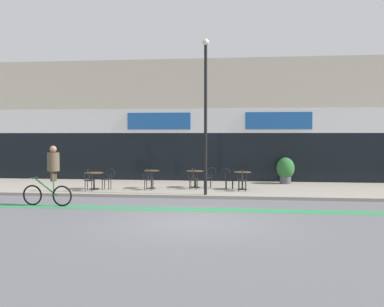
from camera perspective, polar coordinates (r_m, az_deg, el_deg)
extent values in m
plane|color=#5B5B60|center=(12.67, 0.44, -8.68)|extent=(120.00, 120.00, 0.00)
cube|color=gray|center=(19.80, 2.78, -4.49)|extent=(40.00, 5.50, 0.12)
cube|color=beige|center=(24.40, 3.58, 4.00)|extent=(40.00, 4.00, 6.23)
cube|color=black|center=(22.46, 3.28, -0.44)|extent=(38.80, 0.10, 2.40)
cube|color=white|center=(22.46, 3.30, 4.15)|extent=(39.20, 0.14, 1.20)
cube|color=#1E56A3|center=(22.77, -4.23, 4.13)|extent=(3.23, 0.08, 0.84)
cube|color=#1E56A3|center=(22.40, 10.93, 4.12)|extent=(3.23, 0.08, 0.84)
cube|color=#2D844C|center=(14.67, 1.33, -7.14)|extent=(36.00, 0.70, 0.01)
cylinder|color=black|center=(19.53, -12.33, -4.42)|extent=(0.43, 0.43, 0.02)
cylinder|color=black|center=(19.49, -12.34, -3.46)|extent=(0.07, 0.07, 0.69)
cylinder|color=#4C3823|center=(19.46, -12.35, -2.42)|extent=(0.79, 0.79, 0.02)
cylinder|color=black|center=(19.44, -5.15, -4.41)|extent=(0.36, 0.36, 0.02)
cylinder|color=black|center=(19.40, -5.15, -3.34)|extent=(0.07, 0.07, 0.75)
cylinder|color=#4C3823|center=(19.37, -5.15, -2.19)|extent=(0.65, 0.65, 0.02)
cylinder|color=black|center=(19.69, 0.38, -4.31)|extent=(0.42, 0.42, 0.02)
cylinder|color=black|center=(19.65, 0.38, -3.31)|extent=(0.07, 0.07, 0.71)
cylinder|color=#4C3823|center=(19.62, 0.38, -2.24)|extent=(0.76, 0.76, 0.02)
cylinder|color=black|center=(19.13, 6.41, -4.52)|extent=(0.40, 0.40, 0.02)
cylinder|color=black|center=(19.09, 6.42, -3.49)|extent=(0.07, 0.07, 0.72)
cylinder|color=#4C3823|center=(19.05, 6.42, -2.37)|extent=(0.72, 0.72, 0.02)
cylinder|color=black|center=(18.97, -12.89, -3.34)|extent=(0.40, 0.40, 0.03)
cylinder|color=black|center=(19.17, -13.14, -3.96)|extent=(0.03, 0.03, 0.42)
cylinder|color=black|center=(19.08, -12.34, -3.98)|extent=(0.03, 0.03, 0.42)
cylinder|color=black|center=(18.91, -13.42, -4.05)|extent=(0.03, 0.03, 0.42)
cylinder|color=black|center=(18.82, -12.62, -4.08)|extent=(0.03, 0.03, 0.42)
torus|color=black|center=(18.79, -13.06, -2.60)|extent=(0.03, 0.41, 0.41)
cylinder|color=black|center=(18.85, -13.55, -2.99)|extent=(0.03, 0.03, 0.23)
cylinder|color=black|center=(18.74, -12.57, -3.02)|extent=(0.03, 0.03, 0.23)
cylinder|color=black|center=(19.31, -10.80, -3.22)|extent=(0.41, 0.41, 0.03)
cylinder|color=black|center=(19.25, -11.32, -3.92)|extent=(0.03, 0.03, 0.42)
cylinder|color=black|center=(19.51, -11.04, -3.83)|extent=(0.03, 0.03, 0.42)
cylinder|color=black|center=(19.16, -10.53, -3.94)|extent=(0.03, 0.03, 0.42)
cylinder|color=black|center=(19.42, -10.26, -3.85)|extent=(0.03, 0.03, 0.42)
torus|color=black|center=(19.23, -10.32, -2.46)|extent=(0.41, 0.04, 0.41)
cylinder|color=black|center=(19.08, -10.49, -2.90)|extent=(0.03, 0.03, 0.23)
cylinder|color=black|center=(19.41, -10.16, -2.81)|extent=(0.03, 0.03, 0.23)
cylinder|color=black|center=(18.86, -5.50, -3.33)|extent=(0.43, 0.43, 0.03)
cylinder|color=black|center=(19.06, -5.77, -3.95)|extent=(0.03, 0.03, 0.42)
cylinder|color=black|center=(18.98, -4.96, -3.97)|extent=(0.03, 0.03, 0.42)
cylinder|color=black|center=(18.80, -6.03, -4.04)|extent=(0.03, 0.03, 0.42)
cylinder|color=black|center=(18.71, -5.21, -4.06)|extent=(0.03, 0.03, 0.42)
torus|color=black|center=(18.68, -5.66, -2.57)|extent=(0.06, 0.41, 0.41)
cylinder|color=black|center=(18.74, -6.15, -2.97)|extent=(0.03, 0.03, 0.23)
cylinder|color=black|center=(18.64, -5.15, -3.00)|extent=(0.03, 0.03, 0.23)
cylinder|color=black|center=(19.10, 0.19, -3.24)|extent=(0.43, 0.43, 0.03)
cylinder|color=black|center=(19.29, -0.14, -3.86)|extent=(0.03, 0.03, 0.42)
cylinder|color=black|center=(19.24, 0.68, -3.88)|extent=(0.03, 0.03, 0.42)
cylinder|color=black|center=(19.02, -0.30, -3.95)|extent=(0.03, 0.03, 0.42)
cylinder|color=black|center=(18.96, 0.53, -3.97)|extent=(0.03, 0.03, 0.42)
torus|color=black|center=(18.91, 0.10, -2.50)|extent=(0.06, 0.41, 0.41)
cylinder|color=black|center=(18.96, -0.41, -2.90)|extent=(0.03, 0.03, 0.23)
cylinder|color=black|center=(18.89, 0.61, -2.92)|extent=(0.03, 0.03, 0.23)
cylinder|color=black|center=(19.59, 1.98, -3.10)|extent=(0.44, 0.44, 0.03)
cylinder|color=black|center=(19.47, 1.58, -3.80)|extent=(0.03, 0.03, 0.42)
cylinder|color=black|center=(19.75, 1.56, -3.71)|extent=(0.03, 0.03, 0.42)
cylinder|color=black|center=(19.48, 2.40, -3.80)|extent=(0.03, 0.03, 0.42)
cylinder|color=black|center=(19.76, 2.37, -3.71)|extent=(0.03, 0.03, 0.42)
torus|color=black|center=(19.58, 2.48, -2.34)|extent=(0.41, 0.08, 0.41)
cylinder|color=black|center=(19.42, 2.50, -2.77)|extent=(0.03, 0.03, 0.23)
cylinder|color=black|center=(19.76, 2.45, -2.68)|extent=(0.03, 0.03, 0.23)
cylinder|color=black|center=(18.53, 6.41, -3.43)|extent=(0.42, 0.42, 0.03)
cylinder|color=black|center=(18.71, 6.01, -4.07)|extent=(0.03, 0.03, 0.42)
cylinder|color=black|center=(18.69, 6.86, -4.08)|extent=(0.03, 0.03, 0.42)
cylinder|color=black|center=(18.43, 5.94, -4.17)|extent=(0.03, 0.03, 0.42)
cylinder|color=black|center=(18.41, 6.81, -4.18)|extent=(0.03, 0.03, 0.42)
torus|color=black|center=(18.34, 6.38, -2.67)|extent=(0.05, 0.41, 0.41)
cylinder|color=black|center=(18.36, 5.84, -3.08)|extent=(0.03, 0.03, 0.23)
cylinder|color=black|center=(18.34, 6.91, -3.10)|extent=(0.03, 0.03, 0.23)
cylinder|color=black|center=(19.09, 4.77, -3.25)|extent=(0.42, 0.42, 0.03)
cylinder|color=black|center=(19.24, 5.22, -3.88)|extent=(0.03, 0.03, 0.42)
cylinder|color=black|center=(18.96, 5.15, -3.98)|extent=(0.03, 0.03, 0.42)
cylinder|color=black|center=(19.27, 4.39, -3.87)|extent=(0.03, 0.03, 0.42)
cylinder|color=black|center=(18.99, 4.30, -3.97)|extent=(0.03, 0.03, 0.42)
torus|color=black|center=(19.08, 4.26, -2.46)|extent=(0.41, 0.05, 0.41)
cylinder|color=black|center=(19.27, 4.31, -2.82)|extent=(0.03, 0.03, 0.23)
cylinder|color=black|center=(18.93, 4.21, -2.91)|extent=(0.03, 0.03, 0.23)
cylinder|color=#4C4C51|center=(21.71, 11.77, -3.27)|extent=(0.52, 0.52, 0.37)
ellipsoid|color=#28662D|center=(21.66, 11.78, -1.84)|extent=(0.84, 0.84, 1.01)
cylinder|color=black|center=(17.24, 1.74, 4.28)|extent=(0.12, 0.12, 5.76)
sphere|color=beige|center=(17.58, 1.75, 13.96)|extent=(0.26, 0.26, 0.26)
torus|color=black|center=(16.45, -19.61, -5.00)|extent=(0.71, 0.10, 0.71)
torus|color=black|center=(15.93, -16.16, -5.19)|extent=(0.71, 0.10, 0.71)
cylinder|color=#2D753D|center=(16.17, -18.10, -4.03)|extent=(0.85, 0.10, 0.64)
cylinder|color=#2D753D|center=(16.04, -17.16, -4.26)|extent=(0.04, 0.04, 0.50)
cylinder|color=#2D753D|center=(16.36, -19.47, -2.91)|extent=(0.06, 0.48, 0.03)
cylinder|color=#4C3D2D|center=(15.93, -17.31, -2.79)|extent=(0.15, 0.15, 0.35)
cylinder|color=#4C3D2D|center=(16.07, -17.05, -2.74)|extent=(0.15, 0.15, 0.35)
cylinder|color=brown|center=(15.96, -17.20, -1.02)|extent=(0.43, 0.43, 0.63)
sphere|color=#9E7051|center=(15.94, -17.22, 0.53)|extent=(0.24, 0.24, 0.24)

